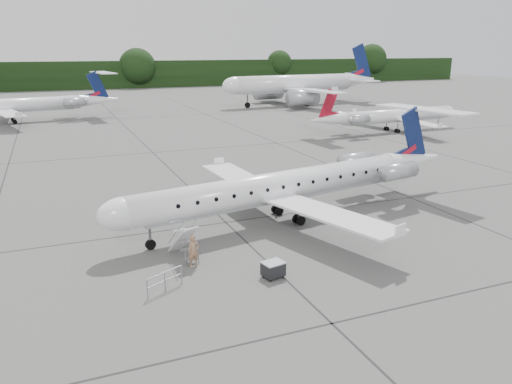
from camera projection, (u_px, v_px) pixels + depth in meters
name	position (u px, v px, depth m)	size (l,w,h in m)	color
ground	(318.00, 231.00, 33.18)	(320.00, 320.00, 0.00)	#605F5D
treeline	(103.00, 75.00, 147.58)	(260.00, 4.00, 8.00)	black
main_regional_jet	(277.00, 172.00, 34.00)	(27.62, 19.88, 7.08)	white
airstair	(183.00, 240.00, 28.59)	(0.85, 2.43, 2.22)	white
passenger	(194.00, 251.00, 27.55)	(0.66, 0.44, 1.82)	#936C50
safety_railing	(165.00, 282.00, 24.86)	(2.20, 0.08, 1.00)	gray
baggage_cart	(273.00, 269.00, 26.34)	(1.07, 0.87, 0.93)	black
bg_narrowbody	(294.00, 75.00, 104.34)	(34.88, 25.11, 12.52)	white
bg_regional_left	(3.00, 99.00, 79.46)	(29.86, 21.50, 7.83)	white
bg_regional_right	(398.00, 109.00, 71.97)	(24.52, 17.65, 6.43)	white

